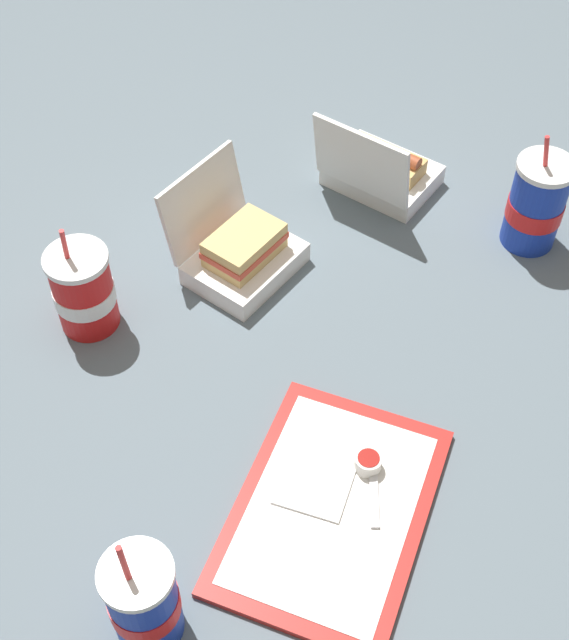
% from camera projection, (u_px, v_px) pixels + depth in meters
% --- Properties ---
extents(ground_plane, '(3.20, 3.20, 0.00)m').
position_uv_depth(ground_plane, '(309.00, 349.00, 1.45)').
color(ground_plane, slate).
extents(food_tray, '(0.41, 0.31, 0.01)m').
position_uv_depth(food_tray, '(331.00, 510.00, 1.25)').
color(food_tray, red).
rests_on(food_tray, ground_plane).
extents(ketchup_cup, '(0.04, 0.04, 0.02)m').
position_uv_depth(ketchup_cup, '(368.00, 462.00, 1.28)').
color(ketchup_cup, white).
rests_on(ketchup_cup, food_tray).
extents(napkin_stack, '(0.12, 0.12, 0.00)m').
position_uv_depth(napkin_stack, '(315.00, 483.00, 1.27)').
color(napkin_stack, white).
rests_on(napkin_stack, food_tray).
extents(plastic_fork, '(0.10, 0.06, 0.00)m').
position_uv_depth(plastic_fork, '(374.00, 493.00, 1.26)').
color(plastic_fork, white).
rests_on(plastic_fork, food_tray).
extents(clamshell_hotdog_left, '(0.19, 0.21, 0.18)m').
position_uv_depth(clamshell_hotdog_left, '(380.00, 169.00, 1.67)').
color(clamshell_hotdog_left, white).
rests_on(clamshell_hotdog_left, ground_plane).
extents(clamshell_sandwich_corner, '(0.21, 0.20, 0.18)m').
position_uv_depth(clamshell_sandwich_corner, '(240.00, 251.00, 1.53)').
color(clamshell_sandwich_corner, white).
rests_on(clamshell_sandwich_corner, ground_plane).
extents(soda_cup_corner, '(0.09, 0.09, 0.22)m').
position_uv_depth(soda_cup_corner, '(144.00, 601.00, 1.09)').
color(soda_cup_corner, '#1938B7').
rests_on(soda_cup_corner, ground_plane).
extents(soda_cup_front, '(0.10, 0.10, 0.21)m').
position_uv_depth(soda_cup_front, '(83.00, 290.00, 1.43)').
color(soda_cup_front, red).
rests_on(soda_cup_front, ground_plane).
extents(soda_cup_right, '(0.10, 0.10, 0.23)m').
position_uv_depth(soda_cup_right, '(536.00, 204.00, 1.55)').
color(soda_cup_right, '#1938B7').
rests_on(soda_cup_right, ground_plane).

